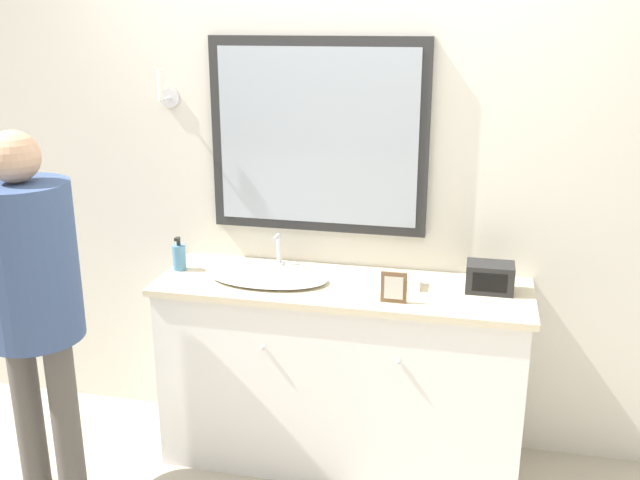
{
  "coord_description": "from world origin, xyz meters",
  "views": [
    {
      "loc": [
        0.57,
        -2.63,
        2.03
      ],
      "look_at": [
        -0.1,
        0.3,
        1.09
      ],
      "focal_mm": 40.0,
      "sensor_mm": 36.0,
      "label": 1
    }
  ],
  "objects_px": {
    "picture_frame": "(394,287)",
    "soap_bottle": "(179,257)",
    "person": "(30,282)",
    "sink_basin": "(269,276)",
    "appliance_box": "(490,277)"
  },
  "relations": [
    {
      "from": "soap_bottle",
      "to": "picture_frame",
      "type": "distance_m",
      "value": 1.05
    },
    {
      "from": "sink_basin",
      "to": "soap_bottle",
      "type": "relative_size",
      "value": 3.37
    },
    {
      "from": "sink_basin",
      "to": "picture_frame",
      "type": "xyz_separation_m",
      "value": [
        0.59,
        -0.14,
        0.05
      ]
    },
    {
      "from": "sink_basin",
      "to": "appliance_box",
      "type": "distance_m",
      "value": 0.98
    },
    {
      "from": "appliance_box",
      "to": "person",
      "type": "xyz_separation_m",
      "value": [
        -1.84,
        -0.6,
        0.05
      ]
    },
    {
      "from": "soap_bottle",
      "to": "picture_frame",
      "type": "bearing_deg",
      "value": -10.1
    },
    {
      "from": "appliance_box",
      "to": "picture_frame",
      "type": "bearing_deg",
      "value": -150.25
    },
    {
      "from": "sink_basin",
      "to": "soap_bottle",
      "type": "height_order",
      "value": "sink_basin"
    },
    {
      "from": "soap_bottle",
      "to": "appliance_box",
      "type": "xyz_separation_m",
      "value": [
        1.43,
        0.04,
        -0.0
      ]
    },
    {
      "from": "picture_frame",
      "to": "person",
      "type": "distance_m",
      "value": 1.49
    },
    {
      "from": "soap_bottle",
      "to": "picture_frame",
      "type": "xyz_separation_m",
      "value": [
        1.04,
        -0.18,
        0.0
      ]
    },
    {
      "from": "sink_basin",
      "to": "picture_frame",
      "type": "distance_m",
      "value": 0.61
    },
    {
      "from": "appliance_box",
      "to": "sink_basin",
      "type": "bearing_deg",
      "value": -175.39
    },
    {
      "from": "soap_bottle",
      "to": "sink_basin",
      "type": "bearing_deg",
      "value": -5.13
    },
    {
      "from": "picture_frame",
      "to": "soap_bottle",
      "type": "bearing_deg",
      "value": 169.9
    }
  ]
}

